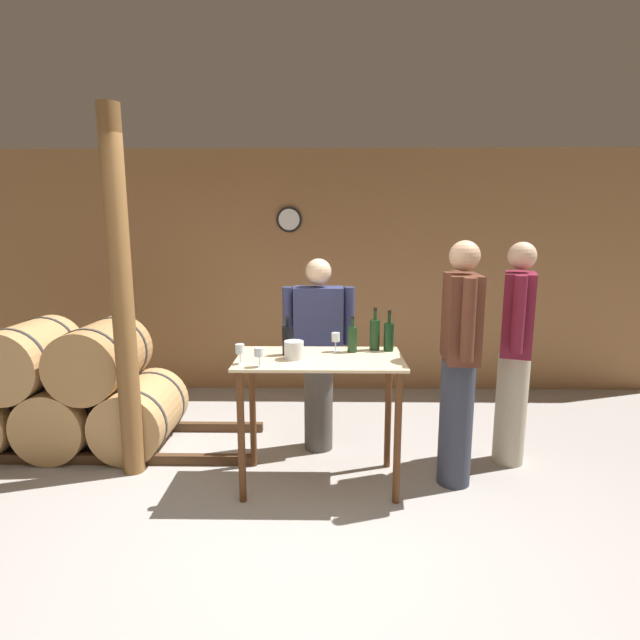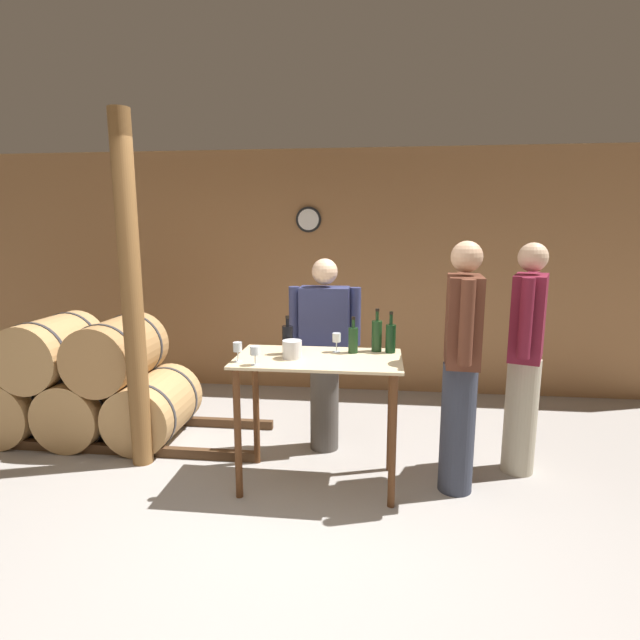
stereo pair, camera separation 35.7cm
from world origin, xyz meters
TOP-DOWN VIEW (x-y plane):
  - ground_plane at (0.00, 0.00)m, footprint 14.00×14.00m
  - back_wall at (-0.00, 2.97)m, footprint 8.40×0.08m
  - barrel_rack at (-2.00, 1.36)m, footprint 3.21×0.82m
  - tasting_table at (0.14, 0.76)m, footprint 1.17×0.64m
  - wooden_post at (-1.30, 0.92)m, footprint 0.16×0.16m
  - wine_bottle_far_left at (-0.09, 0.83)m, footprint 0.08×0.08m
  - wine_bottle_left at (0.38, 0.91)m, footprint 0.07×0.07m
  - wine_bottle_center at (0.55, 0.98)m, footprint 0.08×0.08m
  - wine_bottle_right at (0.65, 0.95)m, footprint 0.07×0.07m
  - wine_glass_near_left at (-0.39, 0.58)m, footprint 0.06×0.06m
  - wine_glass_near_center at (-0.25, 0.51)m, footprint 0.07×0.07m
  - wine_glass_near_right at (0.26, 0.92)m, footprint 0.06×0.06m
  - ice_bucket at (-0.04, 0.71)m, footprint 0.14×0.14m
  - person_host at (0.12, 1.35)m, footprint 0.59×0.24m
  - person_visitor_with_scarf at (1.13, 0.77)m, footprint 0.25×0.59m
  - person_visitor_bearded at (1.66, 1.12)m, footprint 0.34×0.56m

SIDE VIEW (x-z plane):
  - ground_plane at x=0.00m, z-range 0.00..0.00m
  - barrel_rack at x=-2.00m, z-range -0.07..1.03m
  - tasting_table at x=0.14m, z-range 0.29..1.25m
  - person_host at x=0.12m, z-range 0.04..1.66m
  - person_visitor_bearded at x=1.66m, z-range 0.05..1.81m
  - person_visitor_with_scarf at x=1.13m, z-range 0.06..1.83m
  - ice_bucket at x=-0.04m, z-range 0.96..1.09m
  - wine_glass_near_center at x=-0.25m, z-range 0.99..1.12m
  - wine_glass_near_left at x=-0.39m, z-range 0.99..1.13m
  - wine_bottle_left at x=0.38m, z-range 0.93..1.20m
  - wine_glass_near_right at x=0.26m, z-range 0.99..1.13m
  - wine_bottle_far_left at x=-0.09m, z-range 0.93..1.21m
  - wine_bottle_right at x=0.65m, z-range 0.92..1.23m
  - wine_bottle_center at x=0.55m, z-range 0.92..1.24m
  - wooden_post at x=-1.30m, z-range 0.00..2.70m
  - back_wall at x=0.00m, z-range 0.00..2.70m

